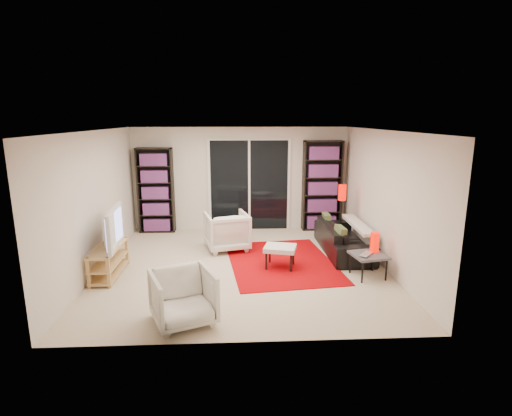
{
  "coord_description": "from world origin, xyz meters",
  "views": [
    {
      "loc": [
        -0.11,
        -6.78,
        2.62
      ],
      "look_at": [
        0.25,
        0.3,
        1.0
      ],
      "focal_mm": 28.0,
      "sensor_mm": 36.0,
      "label": 1
    }
  ],
  "objects_px": {
    "armchair_back": "(227,231)",
    "armchair_front": "(183,297)",
    "side_table": "(369,256)",
    "floor_lamp": "(342,199)",
    "bookshelf_right": "(322,186)",
    "ottoman": "(280,249)",
    "tv_stand": "(109,260)",
    "sofa": "(343,238)",
    "bookshelf_left": "(156,190)"
  },
  "relations": [
    {
      "from": "side_table",
      "to": "sofa",
      "type": "bearing_deg",
      "value": 93.75
    },
    {
      "from": "bookshelf_left",
      "to": "armchair_back",
      "type": "distance_m",
      "value": 2.22
    },
    {
      "from": "bookshelf_left",
      "to": "bookshelf_right",
      "type": "height_order",
      "value": "bookshelf_right"
    },
    {
      "from": "sofa",
      "to": "side_table",
      "type": "relative_size",
      "value": 3.18
    },
    {
      "from": "tv_stand",
      "to": "armchair_back",
      "type": "relative_size",
      "value": 1.38
    },
    {
      "from": "tv_stand",
      "to": "floor_lamp",
      "type": "height_order",
      "value": "floor_lamp"
    },
    {
      "from": "tv_stand",
      "to": "side_table",
      "type": "distance_m",
      "value": 4.35
    },
    {
      "from": "bookshelf_right",
      "to": "armchair_front",
      "type": "height_order",
      "value": "bookshelf_right"
    },
    {
      "from": "bookshelf_left",
      "to": "tv_stand",
      "type": "bearing_deg",
      "value": -96.75
    },
    {
      "from": "armchair_back",
      "to": "armchair_front",
      "type": "relative_size",
      "value": 1.08
    },
    {
      "from": "sofa",
      "to": "ottoman",
      "type": "distance_m",
      "value": 1.55
    },
    {
      "from": "armchair_back",
      "to": "tv_stand",
      "type": "bearing_deg",
      "value": 19.17
    },
    {
      "from": "tv_stand",
      "to": "armchair_front",
      "type": "relative_size",
      "value": 1.5
    },
    {
      "from": "floor_lamp",
      "to": "tv_stand",
      "type": "bearing_deg",
      "value": -159.05
    },
    {
      "from": "tv_stand",
      "to": "sofa",
      "type": "xyz_separation_m",
      "value": [
        4.26,
        0.97,
        0.03
      ]
    },
    {
      "from": "bookshelf_right",
      "to": "armchair_front",
      "type": "bearing_deg",
      "value": -122.07
    },
    {
      "from": "tv_stand",
      "to": "ottoman",
      "type": "bearing_deg",
      "value": 3.8
    },
    {
      "from": "floor_lamp",
      "to": "armchair_back",
      "type": "bearing_deg",
      "value": -170.43
    },
    {
      "from": "sofa",
      "to": "floor_lamp",
      "type": "relative_size",
      "value": 1.6
    },
    {
      "from": "armchair_back",
      "to": "side_table",
      "type": "bearing_deg",
      "value": 132.91
    },
    {
      "from": "bookshelf_left",
      "to": "armchair_back",
      "type": "height_order",
      "value": "bookshelf_left"
    },
    {
      "from": "ottoman",
      "to": "floor_lamp",
      "type": "relative_size",
      "value": 0.51
    },
    {
      "from": "armchair_front",
      "to": "tv_stand",
      "type": "bearing_deg",
      "value": 108.5
    },
    {
      "from": "armchair_back",
      "to": "sofa",
      "type": "bearing_deg",
      "value": 158.67
    },
    {
      "from": "armchair_back",
      "to": "armchair_front",
      "type": "height_order",
      "value": "armchair_back"
    },
    {
      "from": "armchair_back",
      "to": "floor_lamp",
      "type": "bearing_deg",
      "value": 175.76
    },
    {
      "from": "armchair_front",
      "to": "ottoman",
      "type": "relative_size",
      "value": 1.21
    },
    {
      "from": "sofa",
      "to": "armchair_front",
      "type": "relative_size",
      "value": 2.56
    },
    {
      "from": "bookshelf_right",
      "to": "sofa",
      "type": "distance_m",
      "value": 1.84
    },
    {
      "from": "bookshelf_left",
      "to": "tv_stand",
      "type": "relative_size",
      "value": 1.69
    },
    {
      "from": "bookshelf_left",
      "to": "ottoman",
      "type": "bearing_deg",
      "value": -43.15
    },
    {
      "from": "side_table",
      "to": "ottoman",
      "type": "bearing_deg",
      "value": 161.05
    },
    {
      "from": "armchair_front",
      "to": "side_table",
      "type": "xyz_separation_m",
      "value": [
        2.89,
        1.39,
        0.01
      ]
    },
    {
      "from": "bookshelf_right",
      "to": "tv_stand",
      "type": "distance_m",
      "value": 4.99
    },
    {
      "from": "armchair_front",
      "to": "floor_lamp",
      "type": "bearing_deg",
      "value": 26.57
    },
    {
      "from": "bookshelf_right",
      "to": "ottoman",
      "type": "distance_m",
      "value": 2.83
    },
    {
      "from": "bookshelf_left",
      "to": "sofa",
      "type": "bearing_deg",
      "value": -22.94
    },
    {
      "from": "bookshelf_right",
      "to": "side_table",
      "type": "relative_size",
      "value": 3.38
    },
    {
      "from": "side_table",
      "to": "floor_lamp",
      "type": "distance_m",
      "value": 2.05
    },
    {
      "from": "armchair_front",
      "to": "floor_lamp",
      "type": "height_order",
      "value": "floor_lamp"
    },
    {
      "from": "side_table",
      "to": "floor_lamp",
      "type": "relative_size",
      "value": 0.5
    },
    {
      "from": "bookshelf_right",
      "to": "armchair_front",
      "type": "distance_m",
      "value": 5.14
    },
    {
      "from": "tv_stand",
      "to": "ottoman",
      "type": "xyz_separation_m",
      "value": [
        2.92,
        0.19,
        0.08
      ]
    },
    {
      "from": "bookshelf_left",
      "to": "tv_stand",
      "type": "xyz_separation_m",
      "value": [
        -0.31,
        -2.64,
        -0.71
      ]
    },
    {
      "from": "side_table",
      "to": "armchair_back",
      "type": "bearing_deg",
      "value": 146.72
    },
    {
      "from": "bookshelf_left",
      "to": "side_table",
      "type": "bearing_deg",
      "value": -36.03
    },
    {
      "from": "bookshelf_right",
      "to": "floor_lamp",
      "type": "relative_size",
      "value": 1.7
    },
    {
      "from": "side_table",
      "to": "floor_lamp",
      "type": "bearing_deg",
      "value": 88.74
    },
    {
      "from": "bookshelf_right",
      "to": "sofa",
      "type": "height_order",
      "value": "bookshelf_right"
    },
    {
      "from": "armchair_back",
      "to": "floor_lamp",
      "type": "height_order",
      "value": "floor_lamp"
    }
  ]
}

